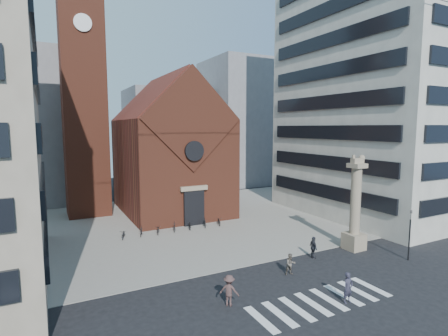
{
  "coord_description": "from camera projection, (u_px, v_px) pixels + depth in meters",
  "views": [
    {
      "loc": [
        -14.66,
        -18.97,
        11.08
      ],
      "look_at": [
        -0.76,
        8.0,
        7.54
      ],
      "focal_mm": 28.0,
      "sensor_mm": 36.0,
      "label": 1
    }
  ],
  "objects": [
    {
      "name": "pedestrian_2",
      "position": [
        313.0,
        247.0,
        29.62
      ],
      "size": [
        0.69,
        1.18,
        1.88
      ],
      "primitive_type": "imported",
      "rotation": [
        0.0,
        0.0,
        1.34
      ],
      "color": "#2B2C34",
      "rests_on": "ground"
    },
    {
      "name": "pedestrian_1",
      "position": [
        291.0,
        264.0,
        26.31
      ],
      "size": [
        0.9,
        0.77,
        1.63
      ],
      "primitive_type": "imported",
      "rotation": [
        0.0,
        0.0,
        -0.21
      ],
      "color": "#645A50",
      "rests_on": "ground"
    },
    {
      "name": "scooter_0",
      "position": [
        123.0,
        234.0,
        34.78
      ],
      "size": [
        1.06,
        1.76,
        0.87
      ],
      "primitive_type": "imported",
      "rotation": [
        0.0,
        0.0,
        -0.31
      ],
      "color": "black",
      "rests_on": "piazza"
    },
    {
      "name": "bg_block_right",
      "position": [
        247.0,
        123.0,
        70.41
      ],
      "size": [
        16.0,
        14.0,
        24.0
      ],
      "primitive_type": "cube",
      "color": "gray",
      "rests_on": "ground"
    },
    {
      "name": "zebra_crossing",
      "position": [
        321.0,
        302.0,
        22.31
      ],
      "size": [
        10.2,
        3.2,
        0.01
      ],
      "primitive_type": null,
      "color": "white",
      "rests_on": "ground"
    },
    {
      "name": "pedestrian_0",
      "position": [
        348.0,
        288.0,
        22.09
      ],
      "size": [
        0.74,
        0.51,
        1.97
      ],
      "primitive_type": "imported",
      "rotation": [
        0.0,
        0.0,
        0.05
      ],
      "color": "#2D2B3C",
      "rests_on": "ground"
    },
    {
      "name": "church",
      "position": [
        170.0,
        151.0,
        45.88
      ],
      "size": [
        12.0,
        16.65,
        18.0
      ],
      "color": "brown",
      "rests_on": "ground"
    },
    {
      "name": "bg_block_left",
      "position": [
        1.0,
        128.0,
        49.64
      ],
      "size": [
        16.0,
        14.0,
        22.0
      ],
      "primitive_type": "cube",
      "color": "gray",
      "rests_on": "ground"
    },
    {
      "name": "traffic_light",
      "position": [
        410.0,
        234.0,
        29.02
      ],
      "size": [
        0.13,
        0.16,
        4.3
      ],
      "color": "black",
      "rests_on": "ground"
    },
    {
      "name": "building_right",
      "position": [
        382.0,
        88.0,
        44.37
      ],
      "size": [
        18.0,
        22.0,
        32.0
      ],
      "primitive_type": "cube",
      "color": "beige",
      "rests_on": "ground"
    },
    {
      "name": "ground",
      "position": [
        285.0,
        285.0,
        24.71
      ],
      "size": [
        120.0,
        120.0,
        0.0
      ],
      "primitive_type": "plane",
      "color": "black",
      "rests_on": "ground"
    },
    {
      "name": "piazza",
      "position": [
        187.0,
        221.0,
        41.48
      ],
      "size": [
        46.0,
        30.0,
        0.05
      ],
      "primitive_type": "cube",
      "color": "gray",
      "rests_on": "ground"
    },
    {
      "name": "lion_column",
      "position": [
        355.0,
        212.0,
        31.51
      ],
      "size": [
        1.63,
        1.6,
        8.68
      ],
      "color": "gray",
      "rests_on": "ground"
    },
    {
      "name": "pedestrian_3",
      "position": [
        229.0,
        290.0,
        21.73
      ],
      "size": [
        1.42,
        1.4,
        1.96
      ],
      "primitive_type": "imported",
      "rotation": [
        0.0,
        0.0,
        2.39
      ],
      "color": "#493331",
      "rests_on": "ground"
    },
    {
      "name": "campanile",
      "position": [
        83.0,
        89.0,
        43.05
      ],
      "size": [
        5.5,
        5.5,
        31.2
      ],
      "color": "brown",
      "rests_on": "ground"
    },
    {
      "name": "scooter_5",
      "position": [
        205.0,
        223.0,
        38.81
      ],
      "size": [
        0.92,
        1.67,
        0.97
      ],
      "primitive_type": "imported",
      "rotation": [
        0.0,
        0.0,
        -0.31
      ],
      "color": "black",
      "rests_on": "piazza"
    },
    {
      "name": "scooter_6",
      "position": [
        219.0,
        221.0,
        39.63
      ],
      "size": [
        1.06,
        1.76,
        0.87
      ],
      "primitive_type": "imported",
      "rotation": [
        0.0,
        0.0,
        -0.31
      ],
      "color": "black",
      "rests_on": "piazza"
    },
    {
      "name": "scooter_4",
      "position": [
        190.0,
        225.0,
        38.01
      ],
      "size": [
        1.06,
        1.76,
        0.87
      ],
      "primitive_type": "imported",
      "rotation": [
        0.0,
        0.0,
        -0.31
      ],
      "color": "black",
      "rests_on": "piazza"
    },
    {
      "name": "scooter_2",
      "position": [
        158.0,
        229.0,
        36.39
      ],
      "size": [
        1.06,
        1.76,
        0.87
      ],
      "primitive_type": "imported",
      "rotation": [
        0.0,
        0.0,
        -0.31
      ],
      "color": "black",
      "rests_on": "piazza"
    },
    {
      "name": "scooter_3",
      "position": [
        174.0,
        227.0,
        37.2
      ],
      "size": [
        0.92,
        1.67,
        0.97
      ],
      "primitive_type": "imported",
      "rotation": [
        0.0,
        0.0,
        -0.31
      ],
      "color": "black",
      "rests_on": "piazza"
    },
    {
      "name": "scooter_1",
      "position": [
        141.0,
        231.0,
        35.58
      ],
      "size": [
        0.92,
        1.67,
        0.97
      ],
      "primitive_type": "imported",
      "rotation": [
        0.0,
        0.0,
        -0.31
      ],
      "color": "black",
      "rests_on": "piazza"
    },
    {
      "name": "bg_block_mid",
      "position": [
        166.0,
        138.0,
        66.12
      ],
      "size": [
        14.0,
        12.0,
        18.0
      ],
      "primitive_type": "cube",
      "color": "gray",
      "rests_on": "ground"
    }
  ]
}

